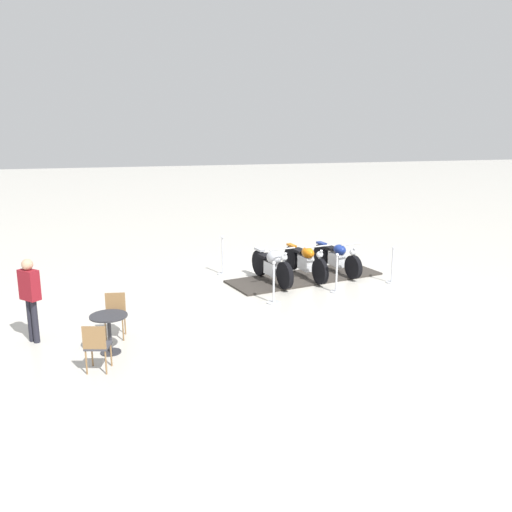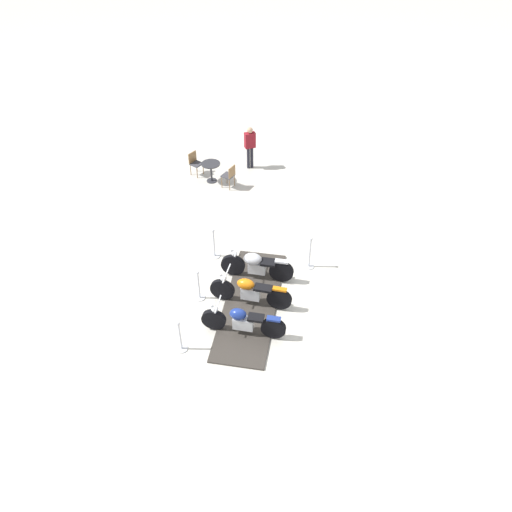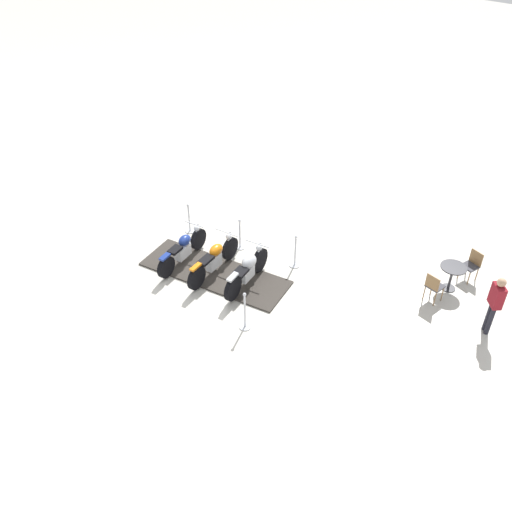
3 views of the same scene
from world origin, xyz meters
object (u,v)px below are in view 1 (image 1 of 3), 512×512
motorcycle_copper (306,261)px  bystander_person (30,293)px  stanchion_right_mid (336,279)px  stanchion_right_rear (392,270)px  cafe_chair_across_table (97,344)px  stanchion_right_front (274,290)px  cafe_chair_near_table (115,312)px  motorcycle_chrome (272,265)px  motorcycle_navy (337,257)px  cafe_table (109,325)px  stanchion_left_front (223,262)px

motorcycle_copper → bystander_person: bystander_person is taller
stanchion_right_mid → stanchion_right_rear: stanchion_right_mid is taller
motorcycle_copper → cafe_chair_across_table: 7.20m
motorcycle_copper → stanchion_right_front: 2.34m
cafe_chair_near_table → motorcycle_copper: bearing=128.9°
motorcycle_chrome → cafe_chair_across_table: bearing=-57.4°
motorcycle_navy → stanchion_right_front: bearing=-62.7°
motorcycle_chrome → cafe_chair_near_table: bearing=-67.8°
motorcycle_copper → stanchion_right_rear: (0.94, 2.14, -0.18)m
stanchion_right_front → cafe_table: size_ratio=1.39×
cafe_chair_near_table → bystander_person: bystander_person is taller
stanchion_right_mid → cafe_chair_across_table: bearing=-60.1°
stanchion_right_rear → cafe_chair_across_table: stanchion_right_rear is taller
cafe_table → cafe_chair_near_table: bearing=172.4°
stanchion_right_front → cafe_chair_across_table: 4.93m
motorcycle_chrome → stanchion_right_front: bearing=-27.1°
stanchion_left_front → cafe_chair_near_table: size_ratio=1.26×
motorcycle_navy → stanchion_right_rear: 1.64m
cafe_chair_near_table → motorcycle_chrome: bearing=132.5°
cafe_chair_near_table → motorcycle_navy: bearing=126.3°
stanchion_right_front → bystander_person: (1.16, -5.27, 0.69)m
stanchion_right_rear → motorcycle_navy: bearing=-137.6°
stanchion_right_rear → cafe_chair_near_table: (2.17, -7.27, 0.18)m
motorcycle_copper → cafe_table: (3.93, -5.23, 0.04)m
stanchion_right_front → stanchion_right_mid: 1.84m
stanchion_left_front → cafe_chair_across_table: size_ratio=1.27×
stanchion_right_mid → cafe_chair_near_table: bearing=-72.5°
cafe_chair_near_table → cafe_table: bearing=0.0°
motorcycle_copper → bystander_person: bearing=-76.5°
stanchion_right_mid → bystander_person: bystander_person is taller
stanchion_right_rear → cafe_table: bearing=-68.0°
stanchion_left_front → bystander_person: (4.00, -4.56, 0.65)m
cafe_table → cafe_chair_across_table: cafe_chair_across_table is taller
stanchion_left_front → cafe_chair_across_table: (5.72, -3.29, 0.15)m
motorcycle_navy → cafe_chair_across_table: size_ratio=2.48×
stanchion_left_front → stanchion_right_rear: bearing=65.6°
stanchion_right_front → cafe_chair_near_table: bearing=-70.9°
stanchion_right_front → cafe_chair_across_table: size_ratio=1.18×
cafe_table → cafe_chair_across_table: 0.82m
motorcycle_chrome → motorcycle_navy: 2.14m
motorcycle_chrome → stanchion_right_mid: bearing=38.1°
motorcycle_copper → stanchion_left_front: 2.38m
stanchion_right_mid → stanchion_left_front: bearing=-133.8°
stanchion_right_mid → cafe_chair_near_table: (1.72, -5.48, 0.17)m
stanchion_right_front → stanchion_right_mid: size_ratio=1.02×
motorcycle_navy → stanchion_right_rear: (1.20, 1.10, -0.14)m
motorcycle_chrome → cafe_table: bearing=-61.6°
bystander_person → cafe_table: bearing=-76.2°
stanchion_right_mid → motorcycle_navy: bearing=157.4°
stanchion_right_rear → bystander_person: bystander_person is taller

